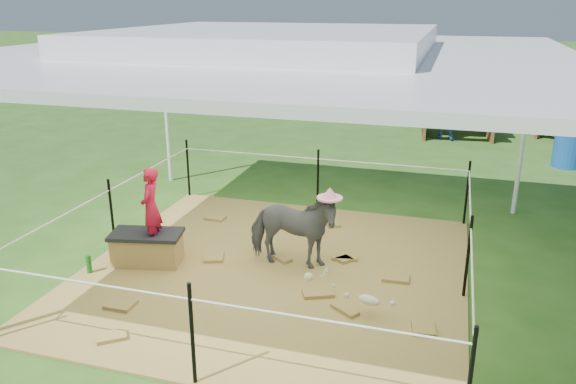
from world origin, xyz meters
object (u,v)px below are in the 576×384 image
(straw_bale, at_px, (147,249))
(trash_barrel, at_px, (568,146))
(foal, at_px, (369,298))
(picnic_table_near, at_px, (456,119))
(woman, at_px, (150,199))
(green_bottle, at_px, (89,264))
(distant_person, at_px, (446,113))
(pony, at_px, (292,230))

(straw_bale, height_order, trash_barrel, trash_barrel)
(foal, xyz_separation_m, picnic_table_near, (0.75, 8.99, 0.17))
(woman, height_order, trash_barrel, woman)
(green_bottle, xyz_separation_m, trash_barrel, (6.36, 6.79, 0.29))
(distant_person, bearing_deg, picnic_table_near, -109.25)
(straw_bale, xyz_separation_m, foal, (2.88, -0.47, 0.03))
(foal, xyz_separation_m, trash_barrel, (2.93, 6.82, 0.18))
(straw_bale, relative_size, picnic_table_near, 0.41)
(pony, xyz_separation_m, distant_person, (1.60, 7.70, 0.11))
(foal, distance_m, picnic_table_near, 9.02)
(green_bottle, xyz_separation_m, distant_person, (3.93, 8.58, 0.48))
(picnic_table_near, bearing_deg, trash_barrel, -50.93)
(foal, height_order, picnic_table_near, picnic_table_near)
(straw_bale, xyz_separation_m, woman, (0.10, 0.00, 0.68))
(woman, xyz_separation_m, pony, (1.68, 0.43, -0.38))
(straw_bale, bearing_deg, picnic_table_near, 66.90)
(trash_barrel, height_order, distant_person, distant_person)
(foal, height_order, distant_person, distant_person)
(trash_barrel, bearing_deg, woman, -131.99)
(straw_bale, bearing_deg, trash_barrel, 47.52)
(pony, bearing_deg, woman, 103.99)
(woman, height_order, pony, woman)
(foal, distance_m, distant_person, 8.63)
(pony, height_order, distant_person, distant_person)
(trash_barrel, bearing_deg, distant_person, 143.62)
(woman, distance_m, distant_person, 8.77)
(woman, bearing_deg, trash_barrel, 125.93)
(straw_bale, distance_m, green_bottle, 0.71)
(picnic_table_near, bearing_deg, distant_person, -129.14)
(straw_bale, relative_size, foal, 1.07)
(picnic_table_near, xyz_separation_m, distant_person, (-0.25, -0.38, 0.21))
(green_bottle, relative_size, pony, 0.20)
(green_bottle, relative_size, trash_barrel, 0.27)
(woman, relative_size, trash_barrel, 1.15)
(straw_bale, distance_m, foal, 2.92)
(picnic_table_near, bearing_deg, foal, -100.78)
(woman, bearing_deg, distant_person, 145.95)
(woman, bearing_deg, picnic_table_near, 145.40)
(woman, relative_size, green_bottle, 4.32)
(foal, bearing_deg, trash_barrel, 85.91)
(woman, height_order, green_bottle, woman)
(foal, bearing_deg, pony, 159.95)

